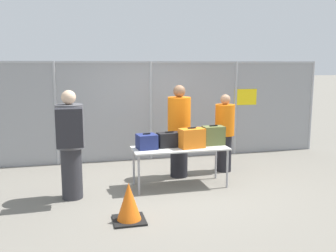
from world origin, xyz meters
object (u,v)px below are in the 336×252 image
Objects in this scene: suitcase_black at (169,140)px; suitcase_navy at (147,142)px; security_worker_near at (179,130)px; inspection_table at (180,151)px; suitcase_orange at (192,138)px; utility_trailer at (166,123)px; traveler_hooded at (70,141)px; security_worker_far at (225,132)px; traffic_cone at (129,203)px; suitcase_olive at (213,135)px.

suitcase_navy is at bearing -173.62° from suitcase_black.
security_worker_near is at bearing 57.05° from suitcase_black.
inspection_table is 3.65× the size of suitcase_orange.
security_worker_near reaches higher than utility_trailer.
utility_trailer is (0.77, 4.33, -0.54)m from security_worker_near.
suitcase_navy is 0.95m from security_worker_near.
utility_trailer is at bearing -89.80° from security_worker_near.
suitcase_orange is 2.16m from traveler_hooded.
security_worker_near is 1.13× the size of security_worker_far.
traveler_hooded is at bearing 125.48° from traffic_cone.
traveler_hooded reaches higher than security_worker_far.
utility_trailer is (0.72, 5.00, -0.50)m from suitcase_orange.
security_worker_near is at bearing -100.11° from utility_trailer.
security_worker_near is 1.05m from security_worker_far.
security_worker_far reaches higher than suitcase_orange.
suitcase_olive is at bearing -0.50° from suitcase_black.
suitcase_orange is at bearing -23.30° from suitcase_black.
suitcase_orange is 1.28m from security_worker_far.
traffic_cone is at bearing -110.83° from suitcase_navy.
security_worker_far is (0.51, 0.66, -0.07)m from suitcase_olive.
security_worker_near is (0.33, 0.51, 0.08)m from suitcase_black.
security_worker_near reaches higher than suitcase_navy.
utility_trailer is (1.10, 4.84, -0.46)m from suitcase_black.
suitcase_black is 0.25× the size of traveler_hooded.
inspection_table is 0.32m from suitcase_orange.
security_worker_far is at bearing -161.55° from security_worker_near.
suitcase_olive is 0.22× the size of security_worker_near.
suitcase_black is 0.86m from suitcase_olive.
traveler_hooded is 1.57m from traffic_cone.
inspection_table is 3.83× the size of suitcase_black.
suitcase_olive is at bearing -15.42° from traveler_hooded.
traveler_hooded is at bearing -173.28° from inspection_table.
inspection_table is at bearing -27.02° from suitcase_black.
inspection_table is 1.99m from traveler_hooded.
suitcase_black is 0.61m from security_worker_near.
traveler_hooded reaches higher than traffic_cone.
security_worker_far is (1.04, 0.15, -0.11)m from security_worker_near.
traveler_hooded is 3.16× the size of traffic_cone.
suitcase_black is at bearing 152.98° from inspection_table.
inspection_table is 0.65m from suitcase_navy.
suitcase_black is (0.44, 0.05, 0.00)m from suitcase_navy.
suitcase_black is 0.25× the size of security_worker_near.
traveler_hooded is at bearing 31.85° from security_worker_near.
security_worker_near reaches higher than security_worker_far.
suitcase_navy reaches higher than traffic_cone.
suitcase_navy is 1.30m from suitcase_olive.
traveler_hooded is (-1.95, -0.23, 0.33)m from inspection_table.
suitcase_orange is at bearing 104.77° from security_worker_near.
suitcase_orange reaches higher than inspection_table.
suitcase_olive is at bearing -92.83° from utility_trailer.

